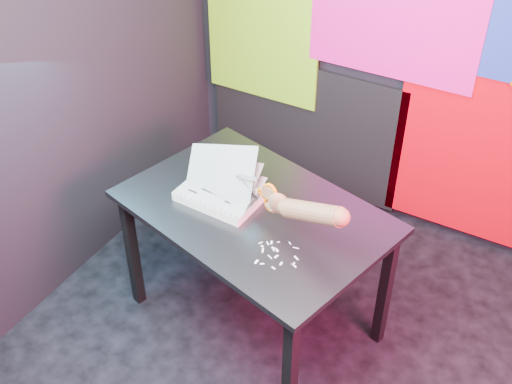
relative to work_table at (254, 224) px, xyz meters
The scene contains 7 objects.
room 0.86m from the work_table, 32.81° to the right, with size 3.01×3.01×2.71m.
backdrop 1.32m from the work_table, 67.62° to the left, with size 2.88×0.05×2.08m.
work_table is the anchor object (origin of this frame).
printout_stack 0.21m from the work_table, behind, with size 0.42×0.29×0.28m.
scissors 0.25m from the work_table, 25.52° to the right, with size 0.26×0.09×0.15m.
hand_forearm 0.44m from the work_table, 19.75° to the right, with size 0.45×0.18×0.22m.
paper_clippings 0.33m from the work_table, 43.68° to the right, with size 0.21×0.19×0.00m.
Camera 1 is at (0.72, -1.71, 2.62)m, focal length 45.00 mm.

